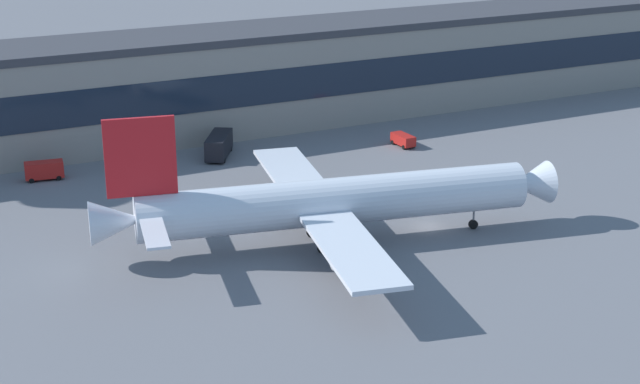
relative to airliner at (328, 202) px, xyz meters
name	(u,v)px	position (x,y,z in m)	size (l,w,h in m)	color
ground_plane	(428,226)	(13.28, -0.62, -5.13)	(600.00, 600.00, 0.00)	slate
terminal_building	(257,77)	(13.28, 51.30, 2.97)	(194.69, 16.10, 16.15)	gray
airliner	(328,202)	(0.00, 0.00, 0.00)	(54.28, 46.58, 16.54)	silver
follow_me_car	(403,140)	(28.31, 29.69, -4.04)	(2.16, 4.47, 1.85)	red
fuel_truck	(219,145)	(0.88, 37.29, -3.24)	(6.77, 8.63, 3.35)	black
crew_van	(45,170)	(-24.39, 38.27, -3.67)	(5.47, 2.96, 2.55)	red
baggage_tug	(139,169)	(-12.32, 33.82, -4.04)	(3.68, 2.23, 1.85)	#2651A5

